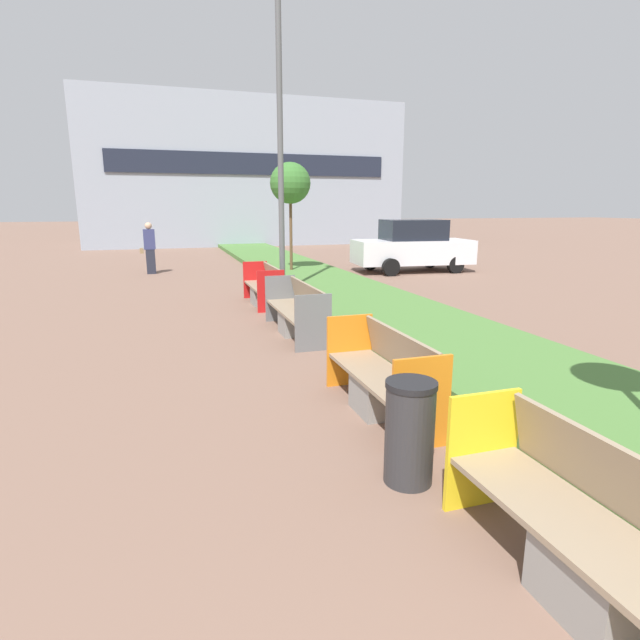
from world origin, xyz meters
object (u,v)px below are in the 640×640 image
bench_yellow_frame (606,554)px  pedestrian_walking (150,248)px  sapling_tree_far (290,184)px  litter_bin (409,432)px  bench_orange_frame (382,381)px  parked_car_distant (412,246)px  bench_grey_frame (297,314)px  street_lamp_post (280,101)px  bench_red_frame (264,289)px

bench_yellow_frame → pedestrian_walking: (-2.69, 16.62, 0.54)m
sapling_tree_far → litter_bin: bearing=-100.1°
bench_orange_frame → parked_car_distant: 13.03m
bench_orange_frame → bench_grey_frame: size_ratio=0.82×
bench_yellow_frame → bench_grey_frame: same height
bench_yellow_frame → bench_grey_frame: bearing=90.0°
street_lamp_post → bench_grey_frame: bearing=-99.3°
parked_car_distant → litter_bin: bearing=-112.3°
bench_yellow_frame → street_lamp_post: street_lamp_post is taller
bench_yellow_frame → sapling_tree_far: (1.95, 14.85, 2.69)m
litter_bin → bench_yellow_frame: bearing=-75.6°
bench_red_frame → street_lamp_post: 4.49m
litter_bin → parked_car_distant: parked_car_distant is taller
litter_bin → pedestrian_walking: bearing=98.6°
bench_grey_frame → parked_car_distant: (6.35, 7.59, 0.54)m
bench_orange_frame → sapling_tree_far: (1.95, 11.80, 2.70)m
street_lamp_post → sapling_tree_far: bearing=72.8°
bench_red_frame → parked_car_distant: 7.84m
bench_red_frame → pedestrian_walking: 7.29m
litter_bin → street_lamp_post: street_lamp_post is taller
sapling_tree_far → pedestrian_walking: sapling_tree_far is taller
bench_orange_frame → street_lamp_post: (0.61, 7.47, 4.40)m
bench_orange_frame → street_lamp_post: street_lamp_post is taller
sapling_tree_far → parked_car_distant: size_ratio=0.86×
bench_orange_frame → pedestrian_walking: (-2.69, 13.57, 0.55)m
bench_red_frame → parked_car_distant: parked_car_distant is taller
bench_yellow_frame → litter_bin: 1.67m
pedestrian_walking → parked_car_distant: size_ratio=0.41×
street_lamp_post → sapling_tree_far: size_ratio=2.33×
bench_orange_frame → sapling_tree_far: sapling_tree_far is taller
bench_grey_frame → pedestrian_walking: size_ratio=1.34×
bench_yellow_frame → bench_orange_frame: (-0.00, 3.05, -0.01)m
bench_red_frame → pedestrian_walking: pedestrian_walking is taller
bench_grey_frame → parked_car_distant: parked_car_distant is taller
pedestrian_walking → parked_car_distant: bearing=-13.7°
parked_car_distant → bench_red_frame: bearing=-138.9°
bench_red_frame → street_lamp_post: (0.61, 0.66, 4.40)m
litter_bin → pedestrian_walking: (-2.28, 15.01, 0.46)m
bench_grey_frame → litter_bin: size_ratio=2.64×
bench_red_frame → sapling_tree_far: (1.95, 4.98, 2.70)m
sapling_tree_far → parked_car_distant: (4.41, -0.44, -2.15)m
pedestrian_walking → parked_car_distant: (9.05, -2.21, -0.00)m
bench_yellow_frame → bench_red_frame: 9.87m
sapling_tree_far → bench_red_frame: bearing=-111.4°
street_lamp_post → parked_car_distant: size_ratio=2.01×
litter_bin → pedestrian_walking: size_ratio=0.51×
bench_grey_frame → bench_yellow_frame: bearing=-90.0°
bench_red_frame → litter_bin: 8.27m
bench_grey_frame → street_lamp_post: street_lamp_post is taller
sapling_tree_far → bench_grey_frame: bearing=-103.6°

